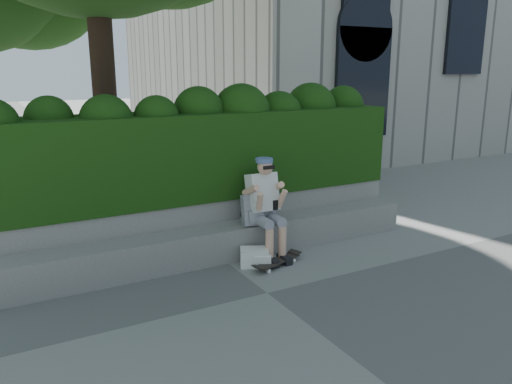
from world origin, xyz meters
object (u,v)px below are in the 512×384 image
skateboard (277,261)px  person (265,204)px  backpack_plaid (253,210)px  backpack_ground (254,257)px

skateboard → person: bearing=66.2°
person → backpack_plaid: 0.19m
skateboard → backpack_plaid: 0.79m
skateboard → backpack_plaid: (-0.10, 0.50, 0.60)m
person → backpack_ground: bearing=-139.3°
backpack_ground → person: bearing=66.4°
person → backpack_ground: (-0.30, -0.26, -0.63)m
backpack_plaid → backpack_ground: 0.66m
backpack_plaid → backpack_ground: size_ratio=1.17×
person → backpack_ground: person is taller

